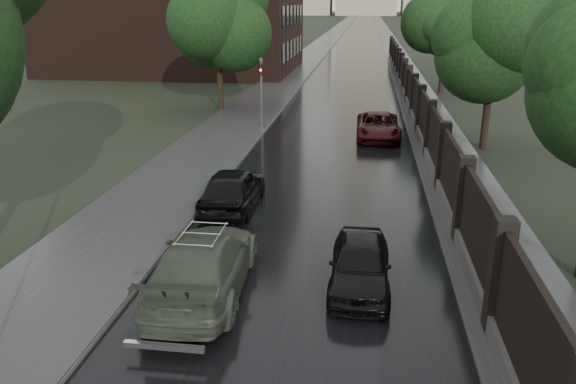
{
  "coord_description": "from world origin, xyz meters",
  "views": [
    {
      "loc": [
        1.54,
        -6.43,
        7.01
      ],
      "look_at": [
        -0.66,
        9.56,
        1.5
      ],
      "focal_mm": 35.0,
      "sensor_mm": 36.0,
      "label": 1
    }
  ],
  "objects": [
    {
      "name": "volga_sedan",
      "position": [
        -2.29,
        5.84,
        0.78
      ],
      "size": [
        2.47,
        5.49,
        1.56
      ],
      "primitive_type": "imported",
      "rotation": [
        0.0,
        0.0,
        3.2
      ],
      "color": "#434A3B",
      "rests_on": "ground"
    },
    {
      "name": "sidewalk_left",
      "position": [
        -6.0,
        190.0,
        0.08
      ],
      "size": [
        4.0,
        420.0,
        0.16
      ],
      "primitive_type": "cube",
      "color": "#2D2D2D",
      "rests_on": "ground"
    },
    {
      "name": "tree_right_c",
      "position": [
        7.5,
        40.0,
        4.95
      ],
      "size": [
        4.08,
        4.08,
        7.01
      ],
      "color": "black",
      "rests_on": "ground"
    },
    {
      "name": "fence_right",
      "position": [
        4.6,
        32.01,
        1.01
      ],
      "size": [
        0.45,
        75.72,
        2.7
      ],
      "color": "#383533",
      "rests_on": "ground"
    },
    {
      "name": "traffic_light",
      "position": [
        -4.3,
        24.99,
        2.4
      ],
      "size": [
        0.16,
        0.32,
        4.0
      ],
      "color": "#59595E",
      "rests_on": "ground"
    },
    {
      "name": "road",
      "position": [
        0.0,
        190.0,
        0.01
      ],
      "size": [
        8.0,
        420.0,
        0.02
      ],
      "primitive_type": "cube",
      "color": "black",
      "rests_on": "ground"
    },
    {
      "name": "tree_right_b",
      "position": [
        7.5,
        22.0,
        4.95
      ],
      "size": [
        4.08,
        4.08,
        7.01
      ],
      "color": "black",
      "rests_on": "ground"
    },
    {
      "name": "hatchback_left",
      "position": [
        -2.94,
        11.87,
        0.75
      ],
      "size": [
        1.78,
        4.41,
        1.5
      ],
      "primitive_type": "imported",
      "rotation": [
        0.0,
        0.0,
        3.14
      ],
      "color": "black",
      "rests_on": "ground"
    },
    {
      "name": "verge_right",
      "position": [
        5.5,
        190.0,
        0.04
      ],
      "size": [
        3.0,
        420.0,
        0.08
      ],
      "primitive_type": "cube",
      "color": "#2D2D2D",
      "rests_on": "ground"
    },
    {
      "name": "tree_left_far",
      "position": [
        -8.0,
        30.0,
        5.24
      ],
      "size": [
        4.25,
        4.25,
        7.39
      ],
      "color": "black",
      "rests_on": "ground"
    },
    {
      "name": "car_right_near",
      "position": [
        1.6,
        6.66,
        0.65
      ],
      "size": [
        1.56,
        3.82,
        1.3
      ],
      "primitive_type": "imported",
      "rotation": [
        0.0,
        0.0,
        -0.01
      ],
      "color": "black",
      "rests_on": "ground"
    },
    {
      "name": "car_right_far",
      "position": [
        2.31,
        23.42,
        0.68
      ],
      "size": [
        2.34,
        4.91,
        1.35
      ],
      "primitive_type": "imported",
      "rotation": [
        0.0,
        0.0,
        0.02
      ],
      "color": "black",
      "rests_on": "ground"
    }
  ]
}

